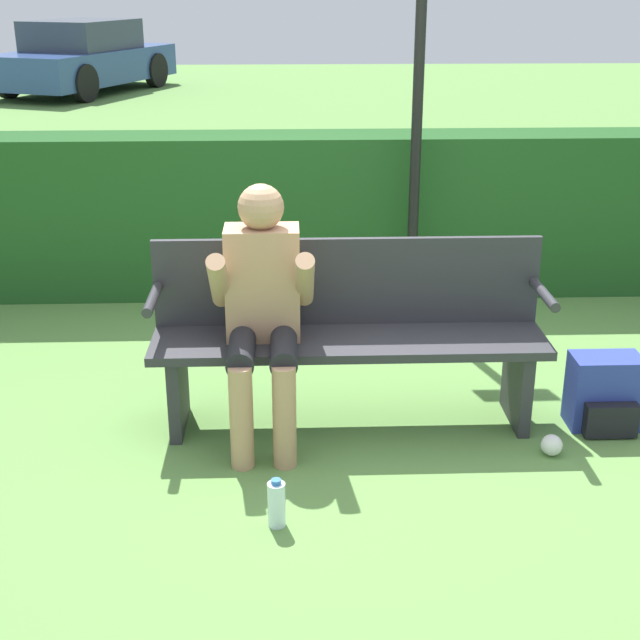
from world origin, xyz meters
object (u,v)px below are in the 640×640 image
object	(u,v)px
person_seated	(262,303)
water_bottle	(277,504)
backpack	(604,394)
signpost	(417,115)
parked_car	(84,58)
park_bench	(348,330)

from	to	relation	value
person_seated	water_bottle	size ratio (longest dim) A/B	5.67
backpack	water_bottle	xyz separation A→B (m)	(-1.66, -0.83, -0.08)
signpost	parked_car	xyz separation A→B (m)	(-4.78, 12.47, -0.67)
person_seated	backpack	distance (m)	1.79
backpack	parked_car	size ratio (longest dim) A/B	0.08
water_bottle	parked_car	world-z (taller)	parked_car
park_bench	water_bottle	size ratio (longest dim) A/B	8.96
backpack	signpost	size ratio (longest dim) A/B	0.16
person_seated	backpack	bearing A→B (deg)	-0.25
water_bottle	signpost	distance (m)	3.00
signpost	water_bottle	bearing A→B (deg)	-109.27
park_bench	signpost	world-z (taller)	signpost
park_bench	water_bottle	world-z (taller)	park_bench
person_seated	water_bottle	distance (m)	1.02
person_seated	parked_car	distance (m)	14.72
park_bench	person_seated	distance (m)	0.49
person_seated	water_bottle	xyz separation A→B (m)	(0.06, -0.83, -0.59)
park_bench	signpost	xyz separation A→B (m)	(0.54, 1.62, 0.83)
person_seated	backpack	xyz separation A→B (m)	(1.72, -0.01, -0.51)
backpack	signpost	world-z (taller)	signpost
signpost	park_bench	bearing A→B (deg)	-108.57
backpack	park_bench	bearing A→B (deg)	173.65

